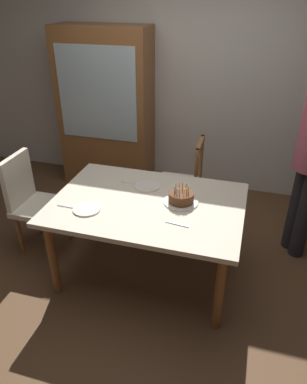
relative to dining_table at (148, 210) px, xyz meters
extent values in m
plane|color=brown|center=(0.00, 0.00, -0.65)|extent=(6.40, 6.40, 0.00)
cube|color=beige|center=(0.00, 1.85, 0.65)|extent=(6.40, 0.10, 2.60)
cube|color=beige|center=(0.00, 0.00, 0.06)|extent=(1.54, 1.09, 0.04)
cylinder|color=brown|center=(-0.67, -0.44, -0.31)|extent=(0.07, 0.07, 0.69)
cylinder|color=brown|center=(0.67, -0.44, -0.31)|extent=(0.07, 0.07, 0.69)
cylinder|color=brown|center=(-0.67, 0.44, -0.31)|extent=(0.07, 0.07, 0.69)
cylinder|color=brown|center=(0.67, 0.44, -0.31)|extent=(0.07, 0.07, 0.69)
cylinder|color=silver|center=(0.26, 0.07, 0.09)|extent=(0.28, 0.28, 0.01)
cylinder|color=#563019|center=(0.26, 0.07, 0.13)|extent=(0.20, 0.20, 0.08)
cylinder|color=#66CC72|center=(0.32, 0.07, 0.20)|extent=(0.01, 0.01, 0.05)
sphere|color=#FFC64C|center=(0.32, 0.07, 0.24)|extent=(0.01, 0.01, 0.01)
cylinder|color=#66CC72|center=(0.31, 0.10, 0.20)|extent=(0.01, 0.01, 0.05)
sphere|color=#FFC64C|center=(0.31, 0.10, 0.24)|extent=(0.01, 0.01, 0.01)
cylinder|color=#E54C4C|center=(0.29, 0.11, 0.20)|extent=(0.01, 0.01, 0.05)
sphere|color=#FFC64C|center=(0.29, 0.11, 0.24)|extent=(0.01, 0.01, 0.01)
cylinder|color=#D872CC|center=(0.26, 0.12, 0.20)|extent=(0.01, 0.01, 0.05)
sphere|color=#FFC64C|center=(0.26, 0.12, 0.24)|extent=(0.01, 0.01, 0.01)
cylinder|color=#F2994C|center=(0.23, 0.11, 0.20)|extent=(0.01, 0.01, 0.05)
sphere|color=#FFC64C|center=(0.23, 0.11, 0.24)|extent=(0.01, 0.01, 0.01)
cylinder|color=#4C7FE5|center=(0.21, 0.09, 0.20)|extent=(0.01, 0.01, 0.05)
sphere|color=#FFC64C|center=(0.21, 0.09, 0.24)|extent=(0.01, 0.01, 0.01)
cylinder|color=#4C7FE5|center=(0.21, 0.07, 0.20)|extent=(0.01, 0.01, 0.05)
sphere|color=#FFC64C|center=(0.21, 0.07, 0.24)|extent=(0.01, 0.01, 0.01)
cylinder|color=#4C7FE5|center=(0.21, 0.04, 0.20)|extent=(0.01, 0.01, 0.05)
sphere|color=#FFC64C|center=(0.21, 0.04, 0.24)|extent=(0.01, 0.01, 0.01)
cylinder|color=#4C7FE5|center=(0.24, 0.02, 0.20)|extent=(0.01, 0.01, 0.05)
sphere|color=#FFC64C|center=(0.24, 0.02, 0.24)|extent=(0.01, 0.01, 0.01)
cylinder|color=#4C7FE5|center=(0.26, 0.01, 0.20)|extent=(0.01, 0.01, 0.05)
sphere|color=#FFC64C|center=(0.26, 0.01, 0.24)|extent=(0.01, 0.01, 0.01)
cylinder|color=yellow|center=(0.29, 0.02, 0.20)|extent=(0.01, 0.01, 0.05)
sphere|color=#FFC64C|center=(0.29, 0.02, 0.24)|extent=(0.01, 0.01, 0.01)
cylinder|color=#E54C4C|center=(0.31, 0.03, 0.20)|extent=(0.01, 0.01, 0.05)
sphere|color=#FFC64C|center=(0.31, 0.03, 0.24)|extent=(0.01, 0.01, 0.01)
cylinder|color=silver|center=(-0.42, -0.24, 0.09)|extent=(0.22, 0.22, 0.01)
cylinder|color=silver|center=(-0.08, 0.24, 0.09)|extent=(0.22, 0.22, 0.01)
cube|color=silver|center=(-0.58, -0.25, 0.09)|extent=(0.18, 0.02, 0.01)
cube|color=silver|center=(-0.24, 0.26, 0.09)|extent=(0.18, 0.03, 0.01)
cube|color=silver|center=(0.30, -0.25, 0.09)|extent=(0.18, 0.04, 0.01)
cube|color=beige|center=(0.07, 0.86, -0.20)|extent=(0.45, 0.45, 0.05)
cylinder|color=brown|center=(-0.11, 1.03, -0.44)|extent=(0.04, 0.04, 0.42)
cylinder|color=brown|center=(-0.10, 0.69, -0.44)|extent=(0.04, 0.04, 0.42)
cylinder|color=brown|center=(0.23, 1.04, -0.44)|extent=(0.04, 0.04, 0.42)
cylinder|color=brown|center=(0.24, 0.70, -0.44)|extent=(0.04, 0.04, 0.42)
cylinder|color=brown|center=(0.26, 1.05, 0.05)|extent=(0.04, 0.04, 0.50)
cylinder|color=brown|center=(0.27, 0.69, 0.05)|extent=(0.04, 0.04, 0.50)
cube|color=brown|center=(0.27, 0.87, 0.27)|extent=(0.05, 0.40, 0.06)
cube|color=beige|center=(-1.07, 0.08, -0.20)|extent=(0.44, 0.44, 0.05)
cylinder|color=brown|center=(-0.90, -0.09, -0.44)|extent=(0.04, 0.04, 0.42)
cylinder|color=brown|center=(-0.90, 0.25, -0.44)|extent=(0.04, 0.04, 0.42)
cylinder|color=brown|center=(-1.24, -0.09, -0.44)|extent=(0.04, 0.04, 0.42)
cylinder|color=brown|center=(-1.24, 0.25, -0.44)|extent=(0.04, 0.04, 0.42)
cube|color=beige|center=(-1.27, 0.08, 0.05)|extent=(0.05, 0.40, 0.50)
cylinder|color=#262328|center=(1.24, 0.75, -0.21)|extent=(0.14, 0.14, 0.88)
cylinder|color=#262328|center=(1.30, 0.64, -0.21)|extent=(0.14, 0.14, 0.88)
cube|color=brown|center=(-1.00, 1.56, 0.30)|extent=(1.10, 0.44, 1.90)
cube|color=silver|center=(-1.00, 1.34, 0.55)|extent=(0.94, 0.01, 1.04)
camera|label=1|loc=(0.74, -2.39, 1.60)|focal=33.83mm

